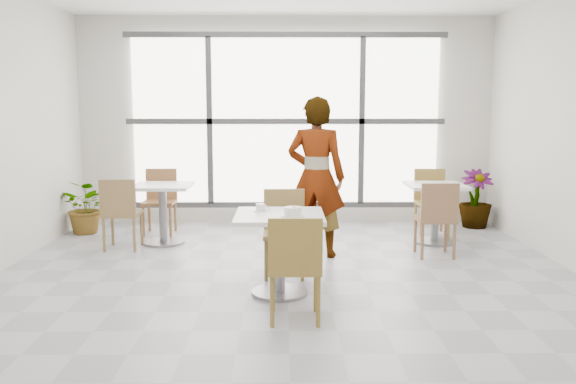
{
  "coord_description": "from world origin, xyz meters",
  "views": [
    {
      "loc": [
        -0.04,
        -5.29,
        1.72
      ],
      "look_at": [
        0.0,
        -0.3,
        1.0
      ],
      "focal_mm": 37.38,
      "sensor_mm": 36.0,
      "label": 1
    }
  ],
  "objects_px": {
    "coffee_cup": "(261,208)",
    "bg_chair_left_far": "(160,197)",
    "chair_far": "(284,226)",
    "bg_table_right": "(435,205)",
    "chair_near": "(295,262)",
    "plant_left": "(87,207)",
    "bg_table_left": "(163,205)",
    "person": "(316,177)",
    "bg_chair_left_near": "(120,209)",
    "main_table": "(280,239)",
    "oatmeal_bowl": "(293,211)",
    "bg_chair_right_near": "(437,214)",
    "bg_chair_right_far": "(431,197)",
    "plant_right": "(476,199)"
  },
  "relations": [
    {
      "from": "coffee_cup",
      "to": "bg_chair_left_near",
      "type": "bearing_deg",
      "value": 137.94
    },
    {
      "from": "oatmeal_bowl",
      "to": "plant_left",
      "type": "height_order",
      "value": "oatmeal_bowl"
    },
    {
      "from": "main_table",
      "to": "bg_chair_right_far",
      "type": "xyz_separation_m",
      "value": [
        2.04,
        2.68,
        -0.02
      ]
    },
    {
      "from": "plant_right",
      "to": "bg_chair_right_far",
      "type": "bearing_deg",
      "value": -152.89
    },
    {
      "from": "coffee_cup",
      "to": "bg_chair_left_far",
      "type": "xyz_separation_m",
      "value": [
        -1.46,
        2.57,
        -0.28
      ]
    },
    {
      "from": "coffee_cup",
      "to": "person",
      "type": "distance_m",
      "value": 1.42
    },
    {
      "from": "chair_far",
      "to": "bg_table_right",
      "type": "bearing_deg",
      "value": 36.46
    },
    {
      "from": "person",
      "to": "bg_table_left",
      "type": "relative_size",
      "value": 2.44
    },
    {
      "from": "main_table",
      "to": "coffee_cup",
      "type": "bearing_deg",
      "value": 138.87
    },
    {
      "from": "chair_far",
      "to": "person",
      "type": "height_order",
      "value": "person"
    },
    {
      "from": "person",
      "to": "plant_left",
      "type": "relative_size",
      "value": 2.49
    },
    {
      "from": "person",
      "to": "oatmeal_bowl",
      "type": "bearing_deg",
      "value": 92.64
    },
    {
      "from": "oatmeal_bowl",
      "to": "bg_chair_right_far",
      "type": "distance_m",
      "value": 3.4
    },
    {
      "from": "main_table",
      "to": "bg_chair_left_near",
      "type": "xyz_separation_m",
      "value": [
        -1.91,
        1.72,
        -0.02
      ]
    },
    {
      "from": "plant_left",
      "to": "bg_table_right",
      "type": "bearing_deg",
      "value": -7.5
    },
    {
      "from": "chair_near",
      "to": "bg_chair_left_near",
      "type": "distance_m",
      "value": 3.19
    },
    {
      "from": "person",
      "to": "bg_table_right",
      "type": "distance_m",
      "value": 1.72
    },
    {
      "from": "coffee_cup",
      "to": "oatmeal_bowl",
      "type": "bearing_deg",
      "value": -42.34
    },
    {
      "from": "bg_chair_left_far",
      "to": "bg_chair_right_near",
      "type": "bearing_deg",
      "value": -22.22
    },
    {
      "from": "main_table",
      "to": "bg_chair_left_near",
      "type": "height_order",
      "value": "bg_chair_left_near"
    },
    {
      "from": "main_table",
      "to": "oatmeal_bowl",
      "type": "distance_m",
      "value": 0.32
    },
    {
      "from": "oatmeal_bowl",
      "to": "person",
      "type": "height_order",
      "value": "person"
    },
    {
      "from": "coffee_cup",
      "to": "bg_chair_left_far",
      "type": "height_order",
      "value": "bg_chair_left_far"
    },
    {
      "from": "coffee_cup",
      "to": "bg_chair_left_far",
      "type": "distance_m",
      "value": 2.97
    },
    {
      "from": "chair_near",
      "to": "coffee_cup",
      "type": "height_order",
      "value": "chair_near"
    },
    {
      "from": "chair_near",
      "to": "bg_chair_right_near",
      "type": "height_order",
      "value": "same"
    },
    {
      "from": "main_table",
      "to": "bg_table_left",
      "type": "height_order",
      "value": "same"
    },
    {
      "from": "chair_near",
      "to": "bg_chair_left_near",
      "type": "bearing_deg",
      "value": -50.41
    },
    {
      "from": "main_table",
      "to": "bg_table_left",
      "type": "xyz_separation_m",
      "value": [
        -1.47,
        2.07,
        -0.04
      ]
    },
    {
      "from": "bg_chair_right_far",
      "to": "oatmeal_bowl",
      "type": "bearing_deg",
      "value": -124.5
    },
    {
      "from": "bg_table_right",
      "to": "bg_chair_left_far",
      "type": "distance_m",
      "value": 3.65
    },
    {
      "from": "main_table",
      "to": "plant_left",
      "type": "xyz_separation_m",
      "value": [
        -2.63,
        2.68,
        -0.16
      ]
    },
    {
      "from": "bg_table_left",
      "to": "bg_chair_right_far",
      "type": "bearing_deg",
      "value": 9.79
    },
    {
      "from": "person",
      "to": "bg_chair_right_far",
      "type": "relative_size",
      "value": 2.1
    },
    {
      "from": "chair_near",
      "to": "plant_left",
      "type": "relative_size",
      "value": 1.18
    },
    {
      "from": "bg_chair_right_far",
      "to": "chair_far",
      "type": "bearing_deg",
      "value": -134.88
    },
    {
      "from": "bg_table_right",
      "to": "bg_chair_right_near",
      "type": "distance_m",
      "value": 0.77
    },
    {
      "from": "bg_table_right",
      "to": "bg_chair_right_far",
      "type": "xyz_separation_m",
      "value": [
        0.09,
        0.6,
        0.01
      ]
    },
    {
      "from": "coffee_cup",
      "to": "bg_chair_right_near",
      "type": "relative_size",
      "value": 0.18
    },
    {
      "from": "chair_near",
      "to": "main_table",
      "type": "bearing_deg",
      "value": -80.39
    },
    {
      "from": "bg_chair_left_far",
      "to": "bg_table_left",
      "type": "bearing_deg",
      "value": -75.95
    },
    {
      "from": "bg_table_right",
      "to": "bg_chair_left_near",
      "type": "relative_size",
      "value": 0.86
    },
    {
      "from": "person",
      "to": "bg_chair_left_near",
      "type": "xyz_separation_m",
      "value": [
        -2.32,
        0.28,
        -0.41
      ]
    },
    {
      "from": "bg_chair_right_near",
      "to": "bg_table_right",
      "type": "bearing_deg",
      "value": -102.86
    },
    {
      "from": "chair_near",
      "to": "bg_table_left",
      "type": "relative_size",
      "value": 1.16
    },
    {
      "from": "chair_far",
      "to": "bg_chair_right_near",
      "type": "distance_m",
      "value": 1.86
    },
    {
      "from": "bg_chair_left_near",
      "to": "plant_left",
      "type": "bearing_deg",
      "value": -53.36
    },
    {
      "from": "oatmeal_bowl",
      "to": "bg_table_left",
      "type": "bearing_deg",
      "value": 126.09
    },
    {
      "from": "oatmeal_bowl",
      "to": "person",
      "type": "bearing_deg",
      "value": 79.46
    },
    {
      "from": "main_table",
      "to": "bg_chair_right_near",
      "type": "xyz_separation_m",
      "value": [
        1.78,
        1.33,
        -0.02
      ]
    }
  ]
}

